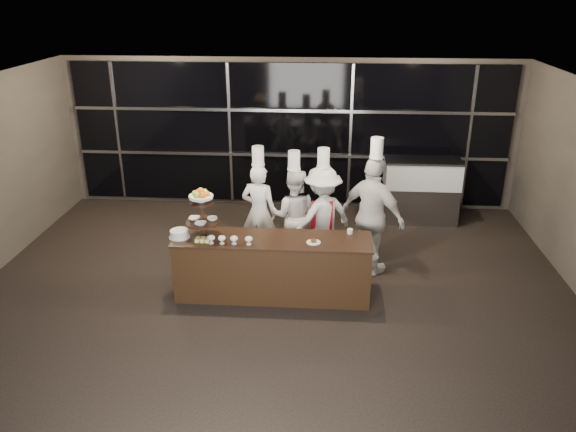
# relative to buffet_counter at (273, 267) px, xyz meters

# --- Properties ---
(room) EXTENTS (10.00, 10.00, 10.00)m
(room) POSITION_rel_buffet_counter_xyz_m (0.00, -1.26, 1.03)
(room) COLOR black
(room) RESTS_ON ground
(window_wall) EXTENTS (8.60, 0.10, 2.80)m
(window_wall) POSITION_rel_buffet_counter_xyz_m (0.00, 3.67, 1.04)
(window_wall) COLOR black
(window_wall) RESTS_ON ground
(buffet_counter) EXTENTS (2.84, 0.74, 0.92)m
(buffet_counter) POSITION_rel_buffet_counter_xyz_m (0.00, 0.00, 0.00)
(buffet_counter) COLOR black
(buffet_counter) RESTS_ON ground
(display_stand) EXTENTS (0.48, 0.48, 0.74)m
(display_stand) POSITION_rel_buffet_counter_xyz_m (-1.00, -0.00, 0.87)
(display_stand) COLOR black
(display_stand) RESTS_ON buffet_counter
(compotes) EXTENTS (0.64, 0.11, 0.12)m
(compotes) POSITION_rel_buffet_counter_xyz_m (-0.59, -0.22, 0.54)
(compotes) COLOR silver
(compotes) RESTS_ON buffet_counter
(layer_cake) EXTENTS (0.30, 0.30, 0.11)m
(layer_cake) POSITION_rel_buffet_counter_xyz_m (-1.34, -0.05, 0.51)
(layer_cake) COLOR white
(layer_cake) RESTS_ON buffet_counter
(pastry_squares) EXTENTS (0.20, 0.13, 0.05)m
(pastry_squares) POSITION_rel_buffet_counter_xyz_m (-0.98, -0.17, 0.48)
(pastry_squares) COLOR #FAEA7A
(pastry_squares) RESTS_ON buffet_counter
(small_plate) EXTENTS (0.20, 0.20, 0.05)m
(small_plate) POSITION_rel_buffet_counter_xyz_m (0.59, -0.10, 0.47)
(small_plate) COLOR white
(small_plate) RESTS_ON buffet_counter
(chef_cup) EXTENTS (0.08, 0.08, 0.07)m
(chef_cup) POSITION_rel_buffet_counter_xyz_m (1.11, 0.25, 0.49)
(chef_cup) COLOR white
(chef_cup) RESTS_ON buffet_counter
(display_case) EXTENTS (1.42, 0.62, 1.24)m
(display_case) POSITION_rel_buffet_counter_xyz_m (2.56, 3.04, 0.22)
(display_case) COLOR #A5A5AA
(display_case) RESTS_ON ground
(chef_a) EXTENTS (0.67, 0.52, 1.93)m
(chef_a) POSITION_rel_buffet_counter_xyz_m (-0.34, 1.24, 0.38)
(chef_a) COLOR white
(chef_a) RESTS_ON ground
(chef_b) EXTENTS (0.80, 0.64, 1.87)m
(chef_b) POSITION_rel_buffet_counter_xyz_m (0.23, 1.22, 0.34)
(chef_b) COLOR white
(chef_b) RESTS_ON ground
(chef_c) EXTENTS (1.23, 1.12, 1.96)m
(chef_c) POSITION_rel_buffet_counter_xyz_m (0.69, 1.08, 0.38)
(chef_c) COLOR silver
(chef_c) RESTS_ON ground
(chef_d) EXTENTS (1.16, 1.06, 2.20)m
(chef_d) POSITION_rel_buffet_counter_xyz_m (1.48, 0.84, 0.50)
(chef_d) COLOR silver
(chef_d) RESTS_ON ground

